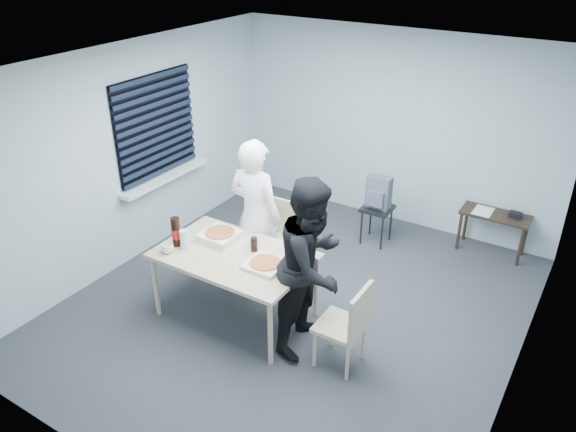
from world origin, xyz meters
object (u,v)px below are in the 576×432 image
Objects in this scene: person_black at (313,265)px; stool at (377,215)px; side_table at (495,219)px; mug_b at (255,241)px; person_white at (256,216)px; dining_table at (234,259)px; backpack at (378,193)px; chair_right at (349,322)px; mug_a at (168,249)px; soda_bottle at (176,232)px; chair_far at (274,230)px.

person_black reaches higher than stool.
side_table reaches higher than stool.
stool is 5.09× the size of mug_b.
person_white is at bearing 123.06° from mug_b.
person_white reaches higher than mug_b.
person_white is (-0.14, 0.59, 0.19)m from dining_table.
backpack is at bearing 74.40° from mug_b.
side_table is at bearing 52.84° from mug_b.
chair_right is at bearing -3.27° from dining_table.
stool is at bearing 74.38° from dining_table.
chair_right is 1.08× the size of side_table.
person_black is 4.20× the size of backpack.
person_black is 17.70× the size of mug_b.
person_white is 4.20× the size of backpack.
dining_table is 0.68m from mug_a.
mug_a reaches higher than mug_b.
person_black is 5.62× the size of soda_bottle.
person_black is at bearing -41.64° from chair_far.
person_white is at bearing 64.46° from mug_a.
chair_far reaches higher than mug_a.
person_white is 5.62× the size of soda_bottle.
person_black reaches higher than soda_bottle.
stool is 1.21× the size of backpack.
side_table is at bearing 21.66° from stool.
backpack is (-1.34, -0.54, 0.25)m from side_table.
mug_b is 0.81m from soda_bottle.
mug_a reaches higher than side_table.
chair_far is 1.45m from backpack.
mug_b is at bearing 31.68° from soda_bottle.
side_table is (0.61, 2.81, -0.05)m from chair_right.
chair_right is 2.88m from side_table.
stool is at bearing 74.50° from mug_b.
mug_b is (0.08, 0.26, 0.11)m from dining_table.
mug_b is (-1.88, -2.48, 0.34)m from side_table.
side_table is 8.21× the size of mug_b.
mug_a is (-0.42, -1.32, 0.29)m from chair_far.
soda_bottle is at bearing 58.53° from person_white.
person_white reaches higher than side_table.
backpack is 3.43× the size of mug_a.
person_black is at bearing 163.39° from chair_right.
dining_table is at bearing -106.49° from mug_b.
stool is 0.32m from backpack.
person_white reaches higher than chair_right.
chair_right is 1.97m from mug_a.
person_black is at bearing 4.13° from dining_table.
stool is 1.62× the size of soda_bottle.
chair_right is at bearing 2.61° from soda_bottle.
soda_bottle is (-1.22, -2.37, 0.51)m from stool.
backpack is at bearing 107.80° from chair_right.
side_table is at bearing 77.75° from chair_right.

